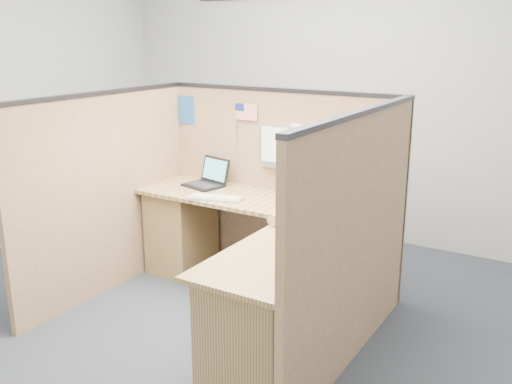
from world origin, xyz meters
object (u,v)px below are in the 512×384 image
Objects in this scene: l_desk at (252,262)px; mouse at (297,209)px; keyboard at (216,198)px; laptop at (207,179)px.

mouse is at bearing 47.23° from l_desk.
l_desk is at bearing -132.77° from mouse.
l_desk is 0.60m from keyboard.
keyboard is (-0.44, 0.20, 0.35)m from l_desk.
l_desk is 4.64× the size of keyboard.
laptop is 0.83× the size of keyboard.
l_desk is at bearing -41.35° from keyboard.
laptop is 0.45m from keyboard.
laptop is at bearing 117.07° from keyboard.
mouse is (0.66, 0.04, 0.01)m from keyboard.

